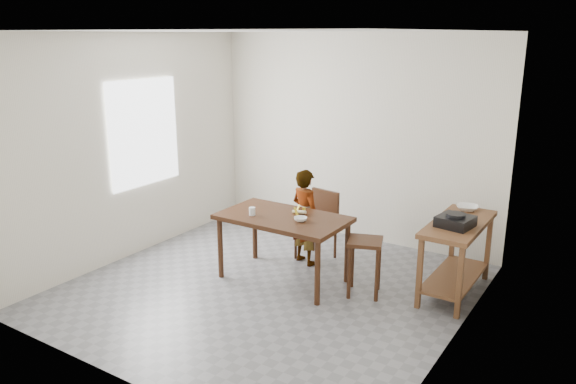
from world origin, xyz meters
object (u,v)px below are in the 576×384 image
Objects in this scene: dining_chair at (316,226)px; stool at (364,267)px; child at (305,217)px; prep_counter at (456,258)px; dining_table at (283,248)px.

stool is at bearing -22.80° from dining_chair.
child reaches higher than stool.
child is 1.08m from stool.
dining_chair is at bearing 148.06° from stool.
dining_chair is 1.10m from stool.
prep_counter is at bearing -157.18° from child.
stool is at bearing 175.65° from child.
dining_chair is at bearing 90.40° from dining_table.
dining_table is 1.68× the size of dining_chair.
prep_counter reaches higher than stool.
dining_chair reaches higher than stool.
dining_table reaches higher than stool.
prep_counter is 1.78m from child.
child is 1.39× the size of dining_chair.
dining_table is at bearing -170.59° from stool.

